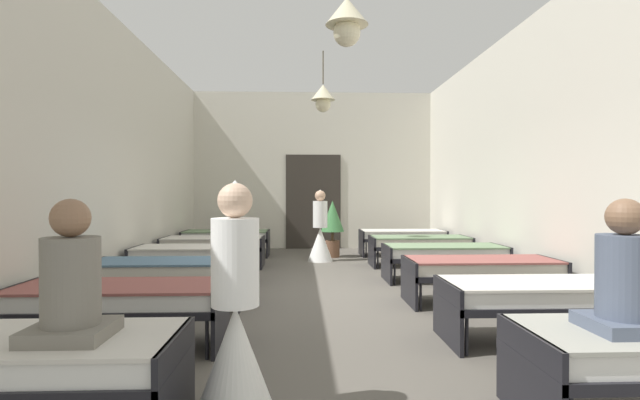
# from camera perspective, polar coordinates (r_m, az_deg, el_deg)

# --- Properties ---
(ground_plane) EXTENTS (6.67, 11.64, 0.10)m
(ground_plane) POSITION_cam_1_polar(r_m,az_deg,el_deg) (7.04, 0.38, -11.16)
(ground_plane) COLOR #59544C
(room_shell) EXTENTS (6.47, 11.24, 4.00)m
(room_shell) POSITION_cam_1_polar(r_m,az_deg,el_deg) (8.21, -0.04, 4.93)
(room_shell) COLOR beige
(room_shell) RESTS_ON ground
(bed_left_row_0) EXTENTS (1.90, 0.84, 0.57)m
(bed_left_row_0) POSITION_cam_1_polar(r_m,az_deg,el_deg) (3.45, -32.33, -15.60)
(bed_left_row_0) COLOR black
(bed_left_row_0) RESTS_ON ground
(bed_left_row_1) EXTENTS (1.90, 0.84, 0.57)m
(bed_left_row_1) POSITION_cam_1_polar(r_m,az_deg,el_deg) (4.86, -22.64, -10.74)
(bed_left_row_1) COLOR black
(bed_left_row_1) RESTS_ON ground
(bed_right_row_1) EXTENTS (1.90, 0.84, 0.57)m
(bed_right_row_1) POSITION_cam_1_polar(r_m,az_deg,el_deg) (5.12, 24.92, -10.18)
(bed_right_row_1) COLOR black
(bed_right_row_1) RESTS_ON ground
(bed_left_row_2) EXTENTS (1.90, 0.84, 0.57)m
(bed_left_row_2) POSITION_cam_1_polar(r_m,az_deg,el_deg) (6.37, -17.56, -7.99)
(bed_left_row_2) COLOR black
(bed_left_row_2) RESTS_ON ground
(bed_right_row_2) EXTENTS (1.90, 0.84, 0.57)m
(bed_right_row_2) POSITION_cam_1_polar(r_m,az_deg,el_deg) (6.57, 18.44, -7.73)
(bed_right_row_2) COLOR black
(bed_right_row_2) RESTS_ON ground
(bed_left_row_3) EXTENTS (1.90, 0.84, 0.57)m
(bed_left_row_3) POSITION_cam_1_polar(r_m,az_deg,el_deg) (7.92, -14.47, -6.27)
(bed_left_row_3) COLOR black
(bed_left_row_3) RESTS_ON ground
(bed_right_row_3) EXTENTS (1.90, 0.84, 0.57)m
(bed_right_row_3) POSITION_cam_1_polar(r_m,az_deg,el_deg) (8.08, 14.38, -6.13)
(bed_right_row_3) COLOR black
(bed_right_row_3) RESTS_ON ground
(bed_left_row_4) EXTENTS (1.90, 0.84, 0.57)m
(bed_left_row_4) POSITION_cam_1_polar(r_m,az_deg,el_deg) (9.49, -12.42, -5.10)
(bed_left_row_4) COLOR black
(bed_left_row_4) RESTS_ON ground
(bed_right_row_4) EXTENTS (1.90, 0.84, 0.57)m
(bed_right_row_4) POSITION_cam_1_polar(r_m,az_deg,el_deg) (9.62, 11.63, -5.02)
(bed_right_row_4) COLOR black
(bed_right_row_4) RESTS_ON ground
(bed_left_row_5) EXTENTS (1.90, 0.84, 0.57)m
(bed_left_row_5) POSITION_cam_1_polar(r_m,az_deg,el_deg) (11.06, -10.95, -4.26)
(bed_left_row_5) COLOR black
(bed_left_row_5) RESTS_ON ground
(bed_right_row_5) EXTENTS (1.90, 0.84, 0.57)m
(bed_right_row_5) POSITION_cam_1_polar(r_m,az_deg,el_deg) (11.18, 9.64, -4.21)
(bed_right_row_5) COLOR black
(bed_right_row_5) RESTS_ON ground
(nurse_near_aisle) EXTENTS (0.52, 0.52, 1.49)m
(nurse_near_aisle) POSITION_cam_1_polar(r_m,az_deg,el_deg) (3.19, -9.93, -15.16)
(nurse_near_aisle) COLOR white
(nurse_near_aisle) RESTS_ON ground
(nurse_mid_aisle) EXTENTS (0.52, 0.52, 1.49)m
(nurse_mid_aisle) POSITION_cam_1_polar(r_m,az_deg,el_deg) (10.07, 0.02, -4.23)
(nurse_mid_aisle) COLOR white
(nurse_mid_aisle) RESTS_ON ground
(patient_seated_primary) EXTENTS (0.44, 0.44, 0.80)m
(patient_seated_primary) POSITION_cam_1_polar(r_m,az_deg,el_deg) (3.48, 32.22, -8.19)
(patient_seated_primary) COLOR #515B70
(patient_seated_primary) RESTS_ON bed_right_row_0
(patient_seated_secondary) EXTENTS (0.44, 0.44, 0.80)m
(patient_seated_secondary) POSITION_cam_1_polar(r_m,az_deg,el_deg) (3.15, -27.25, -9.10)
(patient_seated_secondary) COLOR slate
(patient_seated_secondary) RESTS_ON bed_left_row_0
(potted_plant) EXTENTS (0.52, 0.52, 1.25)m
(potted_plant) POSITION_cam_1_polar(r_m,az_deg,el_deg) (10.70, 1.48, -2.55)
(potted_plant) COLOR brown
(potted_plant) RESTS_ON ground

